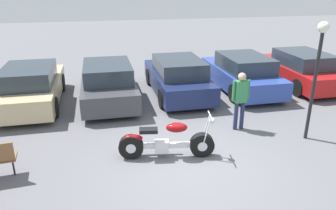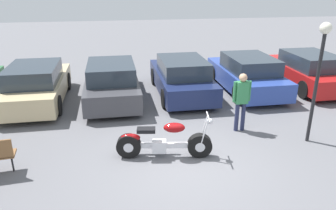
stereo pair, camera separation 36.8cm
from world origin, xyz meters
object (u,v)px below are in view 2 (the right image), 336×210
at_px(parked_car_red, 307,71).
at_px(lamp_post, 320,60).
at_px(motorcycle, 163,142).
at_px(parked_car_blue, 247,74).
at_px(parked_car_champagne, 36,85).
at_px(person_standing, 242,97).
at_px(parked_car_navy, 181,77).
at_px(parked_car_dark_grey, 112,82).

distance_m(parked_car_red, lamp_post, 5.42).
height_order(motorcycle, parked_car_blue, parked_car_blue).
bearing_deg(parked_car_champagne, lamp_post, -29.15).
relative_size(parked_car_blue, lamp_post, 1.41).
relative_size(motorcycle, parked_car_red, 0.53).
xyz_separation_m(motorcycle, parked_car_blue, (4.04, 4.57, 0.28)).
xyz_separation_m(lamp_post, person_standing, (-1.58, 0.95, -1.22)).
relative_size(motorcycle, lamp_post, 0.74).
height_order(parked_car_champagne, parked_car_blue, same).
xyz_separation_m(parked_car_champagne, parked_car_navy, (5.19, 0.08, 0.00)).
bearing_deg(lamp_post, person_standing, 148.88).
xyz_separation_m(motorcycle, parked_car_champagne, (-3.75, 4.49, 0.28)).
bearing_deg(parked_car_red, person_standing, -140.08).
bearing_deg(person_standing, parked_car_red, 39.92).
height_order(parked_car_dark_grey, parked_car_red, same).
xyz_separation_m(parked_car_red, person_standing, (-4.21, -3.52, 0.34)).
bearing_deg(parked_car_champagne, parked_car_dark_grey, -1.71).
xyz_separation_m(parked_car_navy, parked_car_blue, (2.60, -0.01, 0.00)).
bearing_deg(parked_car_champagne, parked_car_red, 0.85).
bearing_deg(motorcycle, parked_car_red, 35.01).
xyz_separation_m(parked_car_blue, lamp_post, (-0.04, -4.40, 1.56)).
bearing_deg(parked_car_dark_grey, parked_car_red, 1.70).
bearing_deg(parked_car_red, parked_car_dark_grey, -178.30).
distance_m(parked_car_champagne, parked_car_dark_grey, 2.60).
xyz_separation_m(motorcycle, person_standing, (2.42, 1.12, 0.62)).
bearing_deg(motorcycle, parked_car_champagne, 129.87).
height_order(lamp_post, person_standing, lamp_post).
distance_m(parked_car_navy, lamp_post, 5.33).
bearing_deg(parked_car_navy, parked_car_blue, -0.19).
xyz_separation_m(motorcycle, parked_car_dark_grey, (-1.16, 4.42, 0.28)).
bearing_deg(parked_car_blue, lamp_post, -90.47).
xyz_separation_m(parked_car_champagne, parked_car_blue, (7.79, 0.08, 0.00)).
bearing_deg(person_standing, parked_car_champagne, 151.37).
distance_m(parked_car_dark_grey, person_standing, 4.87).
height_order(motorcycle, lamp_post, lamp_post).
height_order(parked_car_dark_grey, person_standing, person_standing).
distance_m(motorcycle, lamp_post, 4.41).
bearing_deg(parked_car_dark_grey, motorcycle, -75.33).
bearing_deg(parked_car_red, parked_car_blue, -178.27).
xyz_separation_m(parked_car_champagne, parked_car_red, (10.39, 0.15, 0.00)).
height_order(parked_car_blue, parked_car_red, same).
xyz_separation_m(parked_car_champagne, parked_car_dark_grey, (2.60, -0.08, 0.00)).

